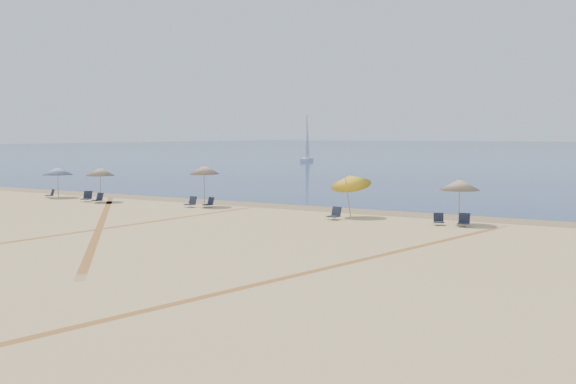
% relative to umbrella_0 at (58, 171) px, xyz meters
% --- Properties ---
extents(wet_sand, '(500.00, 500.00, 0.00)m').
position_rel_umbrella_0_xyz_m(wet_sand, '(19.50, 3.19, -1.88)').
color(wet_sand, olive).
rests_on(wet_sand, ground).
extents(umbrella_0, '(2.12, 2.12, 2.23)m').
position_rel_umbrella_0_xyz_m(umbrella_0, '(0.00, 0.00, 0.00)').
color(umbrella_0, gray).
rests_on(umbrella_0, ground).
extents(umbrella_1, '(1.89, 1.89, 2.36)m').
position_rel_umbrella_0_xyz_m(umbrella_1, '(4.87, -0.63, 0.13)').
color(umbrella_1, gray).
rests_on(umbrella_1, ground).
extents(umbrella_2, '(1.89, 1.90, 2.64)m').
position_rel_umbrella_0_xyz_m(umbrella_2, '(12.66, 0.54, 0.41)').
color(umbrella_2, gray).
rests_on(umbrella_2, ground).
extents(umbrella_3, '(2.20, 2.26, 2.62)m').
position_rel_umbrella_0_xyz_m(umbrella_3, '(22.82, 0.24, 0.12)').
color(umbrella_3, gray).
rests_on(umbrella_3, ground).
extents(umbrella_4, '(2.00, 2.00, 2.33)m').
position_rel_umbrella_0_xyz_m(umbrella_4, '(28.76, 0.33, 0.10)').
color(umbrella_4, gray).
rests_on(umbrella_4, ground).
extents(chair_0, '(0.69, 0.73, 0.60)m').
position_rel_umbrella_0_xyz_m(chair_0, '(-0.28, -0.42, -1.62)').
color(chair_0, black).
rests_on(chair_0, ground).
extents(chair_1, '(0.80, 0.86, 0.71)m').
position_rel_umbrella_0_xyz_m(chair_1, '(4.06, -1.09, -1.58)').
color(chair_1, black).
rests_on(chair_1, ground).
extents(chair_2, '(0.56, 0.65, 0.66)m').
position_rel_umbrella_0_xyz_m(chair_2, '(5.34, -1.31, -1.60)').
color(chair_2, black).
rests_on(chair_2, ground).
extents(chair_3, '(0.59, 0.68, 0.66)m').
position_rel_umbrella_0_xyz_m(chair_3, '(12.23, -0.25, -1.60)').
color(chair_3, black).
rests_on(chair_3, ground).
extents(chair_4, '(0.66, 0.72, 0.62)m').
position_rel_umbrella_0_xyz_m(chair_4, '(13.24, 0.24, -1.61)').
color(chair_4, black).
rests_on(chair_4, ground).
extents(chair_5, '(0.64, 0.72, 0.67)m').
position_rel_umbrella_0_xyz_m(chair_5, '(22.59, -1.17, -1.59)').
color(chair_5, black).
rests_on(chair_5, ground).
extents(chair_6, '(0.67, 0.72, 0.59)m').
position_rel_umbrella_0_xyz_m(chair_6, '(27.98, -0.45, -1.63)').
color(chair_6, black).
rests_on(chair_6, ground).
extents(chair_7, '(0.62, 0.70, 0.65)m').
position_rel_umbrella_0_xyz_m(chair_7, '(29.23, -0.41, -1.60)').
color(chair_7, black).
rests_on(chair_7, ground).
extents(sailboat_1, '(2.86, 5.30, 7.66)m').
position_rel_umbrella_0_xyz_m(sailboat_1, '(-15.25, 64.71, 0.43)').
color(sailboat_1, white).
rests_on(sailboat_1, ocean).
extents(tire_tracks, '(52.34, 42.62, 0.00)m').
position_rel_umbrella_0_xyz_m(tire_tracks, '(18.31, -11.19, -1.89)').
color(tire_tracks, tan).
rests_on(tire_tracks, ground).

